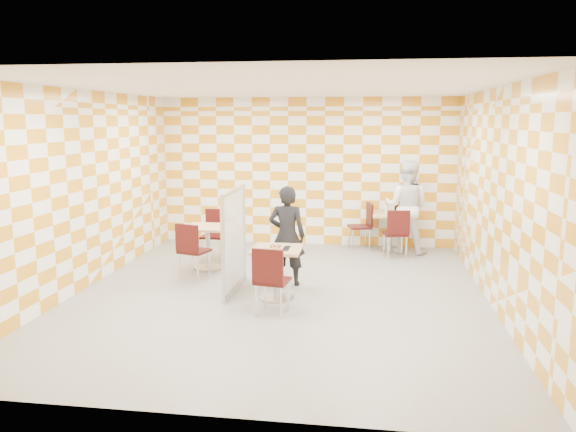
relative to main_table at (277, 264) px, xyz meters
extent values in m
plane|color=gray|center=(0.01, 0.19, -0.51)|extent=(7.00, 7.00, 0.00)
plane|color=white|center=(0.01, 0.19, 2.49)|extent=(7.00, 7.00, 0.00)
plane|color=white|center=(0.01, 3.69, 0.99)|extent=(6.00, 0.00, 6.00)
plane|color=white|center=(-2.99, 0.19, 0.99)|extent=(0.00, 7.00, 7.00)
plane|color=white|center=(3.01, 0.19, 0.99)|extent=(0.00, 7.00, 7.00)
cube|color=tan|center=(0.00, 0.00, 0.22)|extent=(0.70, 0.70, 0.04)
cylinder|color=#A5A5AA|center=(0.00, 0.00, -0.14)|extent=(0.08, 0.08, 0.70)
cylinder|color=#A5A5AA|center=(0.00, 0.00, -0.49)|extent=(0.50, 0.50, 0.03)
cube|color=tan|center=(1.72, 3.24, 0.22)|extent=(0.70, 0.70, 0.04)
cylinder|color=#A5A5AA|center=(1.72, 3.24, -0.14)|extent=(0.08, 0.08, 0.70)
cylinder|color=#A5A5AA|center=(1.72, 3.24, -0.49)|extent=(0.50, 0.50, 0.03)
cube|color=tan|center=(-1.45, 1.47, 0.22)|extent=(0.70, 0.70, 0.04)
cylinder|color=#A5A5AA|center=(-1.45, 1.47, -0.14)|extent=(0.08, 0.08, 0.70)
cylinder|color=#A5A5AA|center=(-1.45, 1.47, -0.49)|extent=(0.50, 0.50, 0.03)
cube|color=#350B0A|center=(0.05, -0.63, -0.06)|extent=(0.48, 0.48, 0.04)
cube|color=#350B0A|center=(0.02, -0.83, 0.19)|extent=(0.42, 0.10, 0.45)
cylinder|color=silver|center=(0.24, -0.49, -0.29)|extent=(0.03, 0.03, 0.43)
cylinder|color=silver|center=(-0.10, -0.44, -0.29)|extent=(0.03, 0.03, 0.43)
cylinder|color=silver|center=(0.19, -0.82, -0.29)|extent=(0.03, 0.03, 0.43)
cylinder|color=silver|center=(-0.14, -0.78, -0.29)|extent=(0.03, 0.03, 0.43)
cube|color=#350B0A|center=(1.80, 2.75, -0.06)|extent=(0.49, 0.49, 0.04)
cube|color=#350B0A|center=(1.83, 2.55, 0.19)|extent=(0.42, 0.12, 0.45)
cylinder|color=silver|center=(1.93, 2.95, -0.29)|extent=(0.03, 0.03, 0.43)
cylinder|color=silver|center=(1.60, 2.88, -0.29)|extent=(0.03, 0.03, 0.43)
cylinder|color=silver|center=(2.00, 2.61, -0.29)|extent=(0.03, 0.03, 0.43)
cylinder|color=silver|center=(1.66, 2.55, -0.29)|extent=(0.03, 0.03, 0.43)
cube|color=#350B0A|center=(1.12, 3.36, -0.06)|extent=(0.51, 0.51, 0.04)
cube|color=#350B0A|center=(1.31, 3.41, 0.19)|extent=(0.14, 0.42, 0.45)
cylinder|color=silver|center=(0.91, 3.48, -0.29)|extent=(0.03, 0.03, 0.43)
cylinder|color=silver|center=(1.00, 3.15, -0.29)|extent=(0.03, 0.03, 0.43)
cylinder|color=silver|center=(1.24, 3.56, -0.29)|extent=(0.03, 0.03, 0.43)
cylinder|color=silver|center=(1.33, 3.23, -0.29)|extent=(0.03, 0.03, 0.43)
cube|color=#350B0A|center=(-1.50, 0.87, -0.06)|extent=(0.52, 0.52, 0.04)
cube|color=#350B0A|center=(-1.55, 0.68, 0.19)|extent=(0.41, 0.16, 0.45)
cylinder|color=silver|center=(-1.28, 0.98, -0.29)|extent=(0.03, 0.03, 0.43)
cylinder|color=silver|center=(-1.61, 1.08, -0.29)|extent=(0.03, 0.03, 0.43)
cylinder|color=silver|center=(-1.38, 0.66, -0.29)|extent=(0.03, 0.03, 0.43)
cylinder|color=silver|center=(-1.71, 0.75, -0.29)|extent=(0.03, 0.03, 0.43)
cube|color=#350B0A|center=(-1.50, 2.05, -0.06)|extent=(0.43, 0.43, 0.04)
cube|color=#350B0A|center=(-1.50, 2.25, 0.19)|extent=(0.42, 0.05, 0.45)
cylinder|color=silver|center=(-1.68, 1.88, -0.29)|extent=(0.03, 0.03, 0.43)
cylinder|color=silver|center=(-1.34, 1.88, -0.29)|extent=(0.03, 0.03, 0.43)
cylinder|color=silver|center=(-1.67, 2.22, -0.29)|extent=(0.03, 0.03, 0.43)
cylinder|color=silver|center=(-1.33, 2.22, -0.29)|extent=(0.03, 0.03, 0.43)
cube|color=white|center=(-0.70, 0.30, 0.29)|extent=(0.02, 1.30, 1.40)
cube|color=#B2B2B7|center=(-0.70, 0.30, 1.01)|extent=(0.05, 1.30, 0.05)
cube|color=#B2B2B7|center=(-0.70, 0.30, -0.43)|extent=(0.05, 1.30, 0.05)
cube|color=#B2B2B7|center=(-0.70, -0.35, 0.29)|extent=(0.05, 0.05, 1.50)
cylinder|color=#B2B2B7|center=(-0.70, -0.35, -0.48)|extent=(0.08, 0.08, 0.05)
cube|color=#B2B2B7|center=(-0.70, 0.95, 0.29)|extent=(0.05, 0.05, 1.50)
cylinder|color=#B2B2B7|center=(-0.70, 0.95, -0.48)|extent=(0.08, 0.08, 0.05)
imported|color=black|center=(0.04, 0.73, 0.27)|extent=(0.57, 0.38, 1.56)
imported|color=white|center=(2.01, 3.20, 0.39)|extent=(1.02, 0.89, 1.79)
cube|color=silver|center=(0.00, -0.02, 0.24)|extent=(0.38, 0.34, 0.01)
cone|color=tan|center=(0.00, -0.02, 0.26)|extent=(0.40, 0.40, 0.02)
cone|color=#F2D88C|center=(0.00, 0.00, 0.27)|extent=(0.33, 0.33, 0.01)
cylinder|color=maroon|center=(-0.06, -0.12, 0.28)|extent=(0.04, 0.04, 0.01)
cylinder|color=maroon|center=(0.05, -0.11, 0.28)|extent=(0.04, 0.04, 0.01)
cylinder|color=maroon|center=(0.00, -0.04, 0.28)|extent=(0.04, 0.04, 0.01)
cylinder|color=maroon|center=(-0.05, 0.01, 0.28)|extent=(0.04, 0.04, 0.01)
cylinder|color=maroon|center=(0.06, -0.01, 0.28)|extent=(0.04, 0.04, 0.01)
torus|color=black|center=(0.05, -0.05, 0.28)|extent=(0.03, 0.03, 0.01)
torus|color=black|center=(-0.02, -0.08, 0.28)|extent=(0.03, 0.03, 0.01)
torus|color=black|center=(0.02, 0.02, 0.28)|extent=(0.03, 0.03, 0.01)
torus|color=black|center=(-0.07, -0.04, 0.28)|extent=(0.03, 0.03, 0.01)
cylinder|color=white|center=(1.63, 3.32, 0.32)|extent=(0.06, 0.06, 0.16)
cylinder|color=red|center=(1.63, 3.32, 0.42)|extent=(0.04, 0.04, 0.04)
cylinder|color=black|center=(1.82, 3.25, 0.34)|extent=(0.07, 0.07, 0.20)
cylinder|color=red|center=(1.82, 3.25, 0.46)|extent=(0.03, 0.03, 0.03)
camera|label=1|loc=(1.28, -7.69, 2.05)|focal=35.00mm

